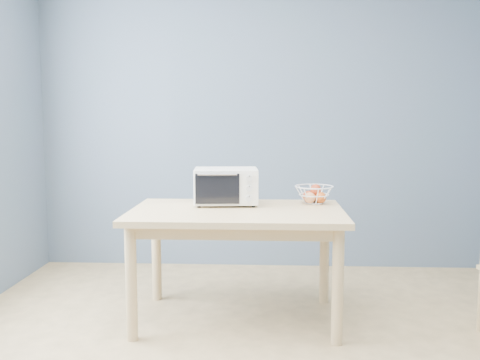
{
  "coord_description": "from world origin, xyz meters",
  "views": [
    {
      "loc": [
        0.05,
        -2.56,
        1.35
      ],
      "look_at": [
        -0.14,
        1.05,
        0.93
      ],
      "focal_mm": 40.0,
      "sensor_mm": 36.0,
      "label": 1
    }
  ],
  "objects": [
    {
      "name": "dining_table",
      "position": [
        -0.15,
        0.91,
        0.65
      ],
      "size": [
        1.4,
        0.9,
        0.75
      ],
      "color": "tan",
      "rests_on": "ground"
    },
    {
      "name": "room",
      "position": [
        0.0,
        0.0,
        1.3
      ],
      "size": [
        4.01,
        4.51,
        2.61
      ],
      "color": "tan",
      "rests_on": "ground"
    },
    {
      "name": "fruit_basket",
      "position": [
        0.38,
        1.18,
        0.82
      ],
      "size": [
        0.31,
        0.31,
        0.14
      ],
      "rotation": [
        0.0,
        0.0,
        0.14
      ],
      "color": "white",
      "rests_on": "dining_table"
    },
    {
      "name": "toaster_oven",
      "position": [
        -0.25,
        1.09,
        0.88
      ],
      "size": [
        0.46,
        0.35,
        0.26
      ],
      "rotation": [
        0.0,
        0.0,
        0.08
      ],
      "color": "white",
      "rests_on": "dining_table"
    }
  ]
}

